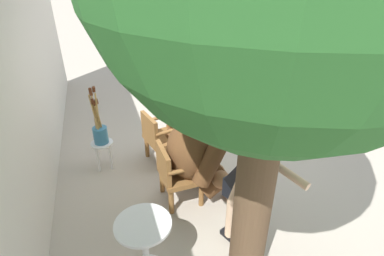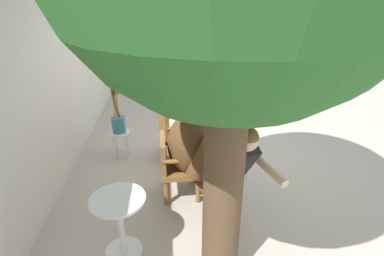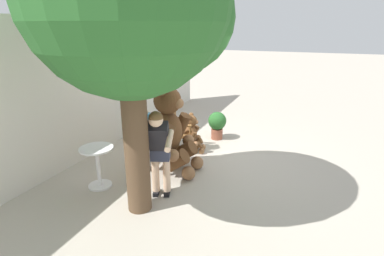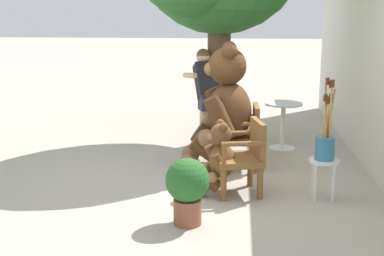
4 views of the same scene
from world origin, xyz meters
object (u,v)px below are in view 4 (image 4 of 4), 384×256
teddy_bear_large (223,108)px  white_stool (324,168)px  brush_bucket (325,141)px  teddy_bear_small (218,158)px  round_side_table (283,121)px  wooden_chair_right (243,155)px  person_visitor (207,90)px  potted_plant (187,186)px  wooden_chair_left (243,134)px

teddy_bear_large → white_stool: 1.68m
teddy_bear_large → brush_bucket: (1.10, 1.18, -0.16)m
teddy_bear_large → teddy_bear_small: bearing=-0.8°
teddy_bear_large → brush_bucket: size_ratio=1.82×
round_side_table → teddy_bear_small: bearing=-23.7°
wooden_chair_right → round_side_table: size_ratio=1.19×
teddy_bear_small → person_visitor: bearing=-172.6°
white_stool → potted_plant: bearing=-59.3°
wooden_chair_right → white_stool: bearing=83.3°
person_visitor → round_side_table: bearing=93.1°
brush_bucket → potted_plant: (0.87, -1.46, -0.27)m
person_visitor → brush_bucket: size_ratio=1.63×
wooden_chair_left → brush_bucket: bearing=39.3°
person_visitor → wooden_chair_left: bearing=29.8°
teddy_bear_large → brush_bucket: 1.62m
brush_bucket → white_stool: bearing=-77.0°
brush_bucket → round_side_table: 2.15m
teddy_bear_large → teddy_bear_small: teddy_bear_large is taller
white_stool → round_side_table: (-2.11, -0.30, 0.09)m
teddy_bear_small → round_side_table: size_ratio=1.19×
wooden_chair_left → brush_bucket: (1.10, 0.90, 0.21)m
white_stool → round_side_table: round_side_table is taller
teddy_bear_large → wooden_chair_left: bearing=91.2°
wooden_chair_right → teddy_bear_small: bearing=-85.1°
teddy_bear_large → teddy_bear_small: size_ratio=1.96×
brush_bucket → round_side_table: (-2.11, -0.30, -0.22)m
wooden_chair_left → person_visitor: person_visitor is taller
round_side_table → wooden_chair_left: bearing=-31.0°
wooden_chair_left → teddy_bear_small: same height
wooden_chair_right → teddy_bear_small: same height
wooden_chair_left → person_visitor: size_ratio=0.57×
teddy_bear_large → potted_plant: size_ratio=2.48×
person_visitor → round_side_table: person_visitor is taller
wooden_chair_left → round_side_table: 1.18m
wooden_chair_right → brush_bucket: (0.10, 0.91, 0.21)m
potted_plant → teddy_bear_large: bearing=171.9°
white_stool → round_side_table: size_ratio=0.64×
round_side_table → brush_bucket: bearing=8.0°
person_visitor → round_side_table: 1.24m
teddy_bear_large → brush_bucket: teddy_bear_large is taller
person_visitor → potted_plant: 2.96m
wooden_chair_left → teddy_bear_large: (0.01, -0.27, 0.36)m
wooden_chair_right → teddy_bear_small: 0.29m
teddy_bear_small → wooden_chair_left: bearing=164.3°
potted_plant → wooden_chair_right: bearing=150.4°
wooden_chair_right → round_side_table: wooden_chair_right is taller
wooden_chair_left → wooden_chair_right: same height
teddy_bear_large → potted_plant: bearing=-8.1°
wooden_chair_right → potted_plant: size_ratio=1.26×
wooden_chair_left → person_visitor: 1.18m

